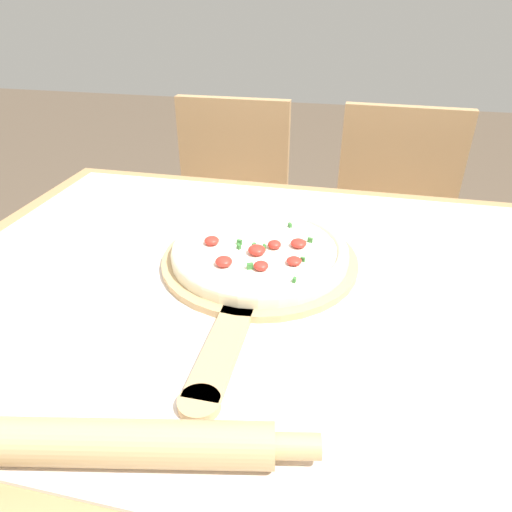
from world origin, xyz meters
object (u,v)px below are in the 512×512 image
Objects in this scene: pizza_peel at (257,266)px; chair_right at (391,231)px; pizza at (260,250)px; chair_left at (229,215)px; rolling_pin at (114,443)px.

chair_right reaches higher than pizza_peel.
pizza is at bearing 89.85° from pizza_peel.
chair_left reaches higher than pizza.
chair_right is at bearing 69.31° from pizza_peel.
rolling_pin is 0.45× the size of chair_left.
chair_left is (-0.27, 0.72, -0.30)m from pizza.
pizza_peel is 0.58× the size of chair_left.
chair_right is (0.28, 0.74, -0.28)m from pizza_peel.
pizza is 0.34× the size of chair_right.
pizza reaches higher than pizza_peel.
chair_left is at bearing 100.39° from rolling_pin.
pizza and rolling_pin have the same top height.
chair_right is at bearing 73.11° from rolling_pin.
pizza_peel is 0.03m from pizza.
pizza_peel is 0.84m from chair_right.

